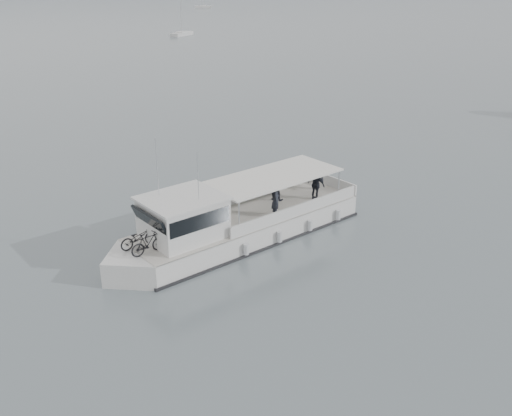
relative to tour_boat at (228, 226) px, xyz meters
name	(u,v)px	position (x,y,z in m)	size (l,w,h in m)	color
ground	(324,209)	(7.00, 1.81, -1.05)	(1400.00, 1400.00, 0.00)	slate
tour_boat	(228,226)	(0.00, 0.00, 0.00)	(15.25, 7.00, 6.40)	silver
moored_fleet	(6,4)	(0.89, 225.74, -0.69)	(433.00, 288.49, 9.88)	silver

